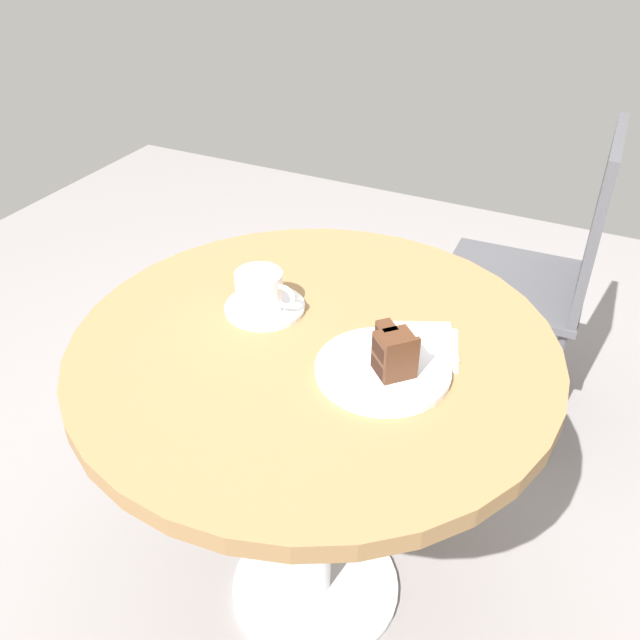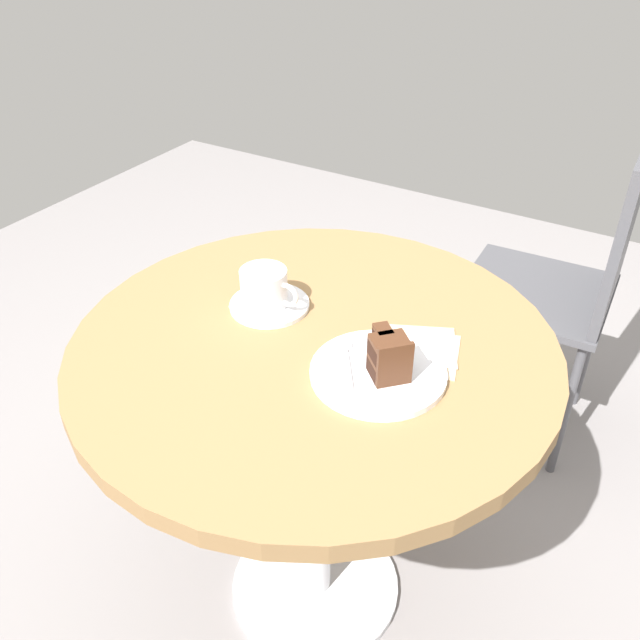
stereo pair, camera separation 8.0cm
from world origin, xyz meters
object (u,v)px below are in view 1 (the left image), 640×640
at_px(coffee_cup, 260,290).
at_px(teaspoon, 245,315).
at_px(saucer, 265,307).
at_px(napkin, 421,344).
at_px(cafe_chair, 550,264).
at_px(cake_slice, 394,353).
at_px(cake_plate, 383,369).
at_px(fork, 350,356).

height_order(coffee_cup, teaspoon, coffee_cup).
distance_m(saucer, teaspoon, 0.05).
relative_size(napkin, cafe_chair, 0.19).
xyz_separation_m(saucer, cake_slice, (0.28, -0.08, 0.04)).
height_order(saucer, cake_slice, cake_slice).
distance_m(cake_slice, napkin, 0.11).
relative_size(teaspoon, napkin, 0.65).
relative_size(cake_plate, napkin, 1.31).
distance_m(cake_plate, cafe_chair, 0.88).
distance_m(saucer, fork, 0.22).
bearing_deg(teaspoon, cafe_chair, -130.16).
bearing_deg(saucer, cafe_chair, 61.18).
bearing_deg(cake_slice, cake_plate, 175.12).
xyz_separation_m(teaspoon, napkin, (0.32, 0.07, -0.01)).
bearing_deg(cake_plate, cafe_chair, 79.74).
xyz_separation_m(cake_slice, cafe_chair, (0.14, 0.84, -0.24)).
bearing_deg(coffee_cup, fork, -18.46).
xyz_separation_m(saucer, teaspoon, (-0.02, -0.05, 0.01)).
xyz_separation_m(cake_plate, fork, (-0.06, -0.00, 0.01)).
relative_size(saucer, cafe_chair, 0.17).
relative_size(coffee_cup, cafe_chair, 0.13).
height_order(cake_plate, cake_slice, cake_slice).
relative_size(saucer, coffee_cup, 1.26).
distance_m(coffee_cup, teaspoon, 0.05).
relative_size(cake_slice, cafe_chair, 0.10).
bearing_deg(cake_slice, napkin, 80.96).
distance_m(teaspoon, fork, 0.23).
bearing_deg(cake_slice, fork, 178.98).
bearing_deg(teaspoon, cake_plate, 161.92).
xyz_separation_m(cake_slice, napkin, (0.02, 0.10, -0.05)).
relative_size(saucer, cake_plate, 0.67).
distance_m(coffee_cup, cake_plate, 0.28).
bearing_deg(fork, napkin, -76.86).
xyz_separation_m(saucer, cafe_chair, (0.42, 0.76, -0.20)).
height_order(teaspoon, fork, fork).
bearing_deg(teaspoon, napkin, -179.68).
distance_m(teaspoon, cake_plate, 0.28).
xyz_separation_m(coffee_cup, fork, (0.21, -0.07, -0.03)).
xyz_separation_m(coffee_cup, napkin, (0.30, 0.03, -0.04)).
bearing_deg(teaspoon, fork, 160.27).
bearing_deg(saucer, fork, -20.45).
bearing_deg(saucer, cake_plate, -16.16).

